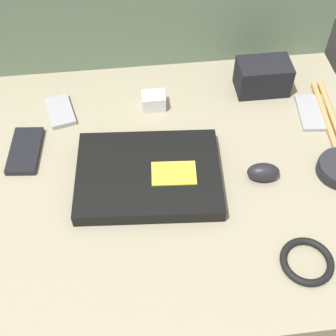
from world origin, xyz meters
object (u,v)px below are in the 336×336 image
Objects in this scene: charger_brick at (154,101)px; phone_silver at (25,151)px; phone_black at (60,111)px; camera_pouch at (263,77)px; laptop at (149,175)px; computer_mouse at (263,172)px; phone_small at (312,112)px.

phone_silver is at bearing -159.16° from charger_brick.
camera_pouch reaches higher than phone_black.
phone_black is at bearing 134.95° from laptop.
laptop is 0.39m from camera_pouch.
phone_silver is 1.07× the size of camera_pouch.
camera_pouch is (0.06, 0.27, 0.02)m from computer_mouse.
charger_brick is (-0.27, -0.03, -0.02)m from camera_pouch.
phone_small is at bearing 52.81° from computer_mouse.
camera_pouch reaches higher than charger_brick.
phone_silver is at bearing 171.78° from computer_mouse.
camera_pouch is at bearing 44.24° from laptop.
camera_pouch reaches higher than computer_mouse.
phone_silver is 0.14m from phone_black.
phone_small is (0.66, 0.05, -0.00)m from phone_silver.
charger_brick is (0.29, 0.11, 0.01)m from phone_silver.
laptop is at bearing -16.32° from phone_silver.
phone_black is at bearing 179.16° from phone_small.
charger_brick reaches higher than laptop.
computer_mouse is 0.31m from charger_brick.
phone_black is 2.03× the size of charger_brick.
computer_mouse is at bearing -42.94° from phone_black.
camera_pouch is at bearing 20.08° from phone_silver.
camera_pouch is at bearing 83.10° from computer_mouse.
phone_black is 0.49m from camera_pouch.
camera_pouch is (0.56, 0.14, 0.03)m from phone_silver.
camera_pouch reaches higher than laptop.
laptop is 2.48× the size of camera_pouch.
phone_black is at bearing 63.46° from phone_silver.
phone_black is at bearing 156.42° from computer_mouse.
phone_small is (0.16, 0.17, -0.02)m from computer_mouse.
laptop is at bearing -179.23° from computer_mouse.
phone_silver reaches higher than phone_small.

